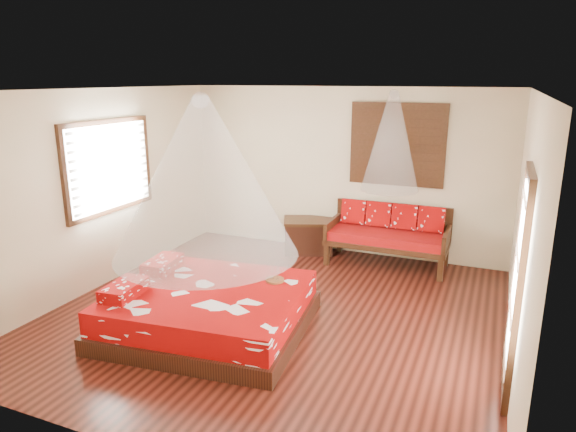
{
  "coord_description": "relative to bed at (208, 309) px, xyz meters",
  "views": [
    {
      "loc": [
        2.47,
        -5.52,
        2.94
      ],
      "look_at": [
        -0.09,
        0.57,
        1.15
      ],
      "focal_mm": 32.0,
      "sensor_mm": 36.0,
      "label": 1
    }
  ],
  "objects": [
    {
      "name": "mosquito_net_daybed",
      "position": [
        1.51,
        2.93,
        1.75
      ],
      "size": [
        0.88,
        0.88,
        1.5
      ],
      "primitive_type": "cone",
      "color": "white",
      "rests_on": "ceiling"
    },
    {
      "name": "room",
      "position": [
        0.61,
        0.68,
        1.15
      ],
      "size": [
        5.54,
        5.54,
        2.84
      ],
      "color": "black",
      "rests_on": "ground"
    },
    {
      "name": "shutter_panel",
      "position": [
        1.51,
        3.4,
        1.65
      ],
      "size": [
        1.52,
        0.06,
        1.32
      ],
      "color": "black",
      "rests_on": "wall_back"
    },
    {
      "name": "mosquito_net_main",
      "position": [
        0.02,
        0.0,
        1.6
      ],
      "size": [
        2.12,
        2.12,
        1.8
      ],
      "primitive_type": "cone",
      "color": "white",
      "rests_on": "ceiling"
    },
    {
      "name": "wine_tray",
      "position": [
        0.64,
        0.55,
        0.3
      ],
      "size": [
        0.23,
        0.23,
        0.19
      ],
      "rotation": [
        0.0,
        0.0,
        0.06
      ],
      "color": "brown",
      "rests_on": "bed"
    },
    {
      "name": "bed",
      "position": [
        0.0,
        0.0,
        0.0
      ],
      "size": [
        2.46,
        2.27,
        0.65
      ],
      "rotation": [
        0.0,
        0.0,
        0.11
      ],
      "color": "black",
      "rests_on": "floor"
    },
    {
      "name": "glazed_door",
      "position": [
        3.32,
        0.08,
        0.82
      ],
      "size": [
        0.08,
        1.02,
        2.16
      ],
      "color": "black",
      "rests_on": "floor"
    },
    {
      "name": "storage_chest",
      "position": [
        0.11,
        3.13,
        0.04
      ],
      "size": [
        1.01,
        0.88,
        0.58
      ],
      "rotation": [
        0.0,
        0.0,
        0.38
      ],
      "color": "black",
      "rests_on": "floor"
    },
    {
      "name": "window_left",
      "position": [
        -2.1,
        0.88,
        1.45
      ],
      "size": [
        0.1,
        1.74,
        1.34
      ],
      "color": "black",
      "rests_on": "wall_left"
    },
    {
      "name": "daybed",
      "position": [
        1.51,
        3.07,
        0.27
      ],
      "size": [
        1.9,
        0.84,
        0.97
      ],
      "color": "black",
      "rests_on": "floor"
    }
  ]
}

